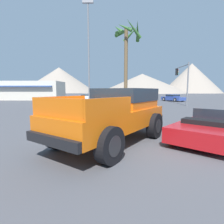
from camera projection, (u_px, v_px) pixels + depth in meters
ground_plane at (119, 143)px, 6.10m from camera, size 320.00×320.00×0.00m
orange_pickup_truck at (117, 111)px, 6.32m from camera, size 4.41×5.27×1.91m
red_convertible_car at (210, 128)px, 6.56m from camera, size 4.19×4.46×1.10m
parked_car_white at (87, 97)px, 33.11m from camera, size 4.52×2.11×1.18m
parked_car_silver at (138, 97)px, 33.80m from camera, size 4.66×3.93×1.24m
parked_car_blue at (173, 98)px, 30.12m from camera, size 3.45×4.53×1.16m
parked_car_dark at (129, 100)px, 23.87m from camera, size 2.71×4.65×1.19m
traffic_light_main at (182, 76)px, 22.41m from camera, size 0.38×4.54×5.16m
street_lamp_post at (89, 48)px, 14.74m from camera, size 0.90×0.24×9.16m
palm_tree_tall at (127, 46)px, 17.18m from camera, size 2.83×2.99×8.34m
storefront_building at (27, 91)px, 35.13m from camera, size 13.70×6.78×3.62m
distant_mountain_range at (115, 81)px, 130.82m from camera, size 149.44×74.21×21.13m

